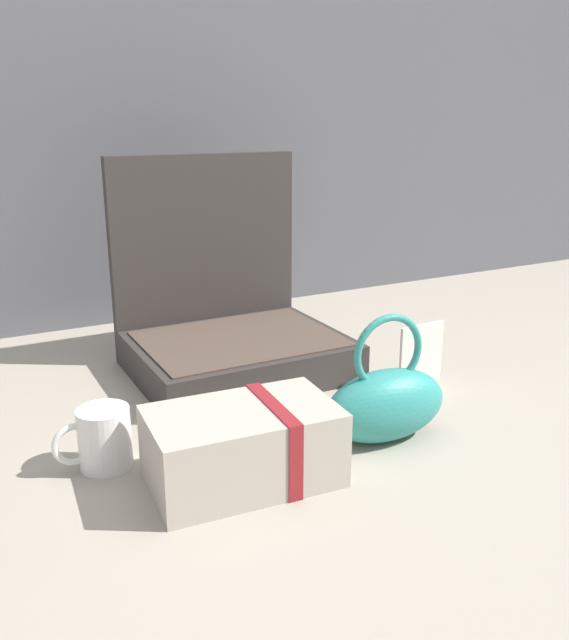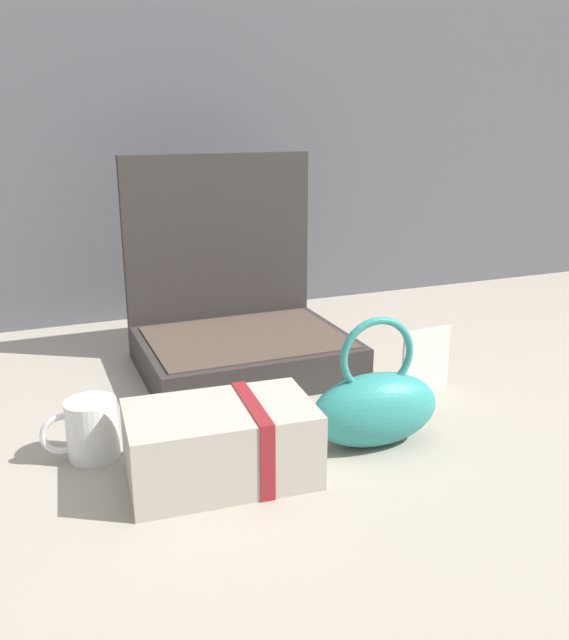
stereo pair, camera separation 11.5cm
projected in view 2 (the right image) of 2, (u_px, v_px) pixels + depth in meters
name	position (u px, v px, depth m)	size (l,w,h in m)	color
ground_plane	(295.00, 388.00, 1.22)	(6.00, 6.00, 0.00)	#9E9384
back_wall	(197.00, 12.00, 1.52)	(3.20, 0.06, 1.40)	#56565B
open_suitcase	(237.00, 322.00, 1.31)	(0.39, 0.32, 0.40)	#332D2B
teal_pouch_handbag	(375.00, 406.00, 0.99)	(0.20, 0.10, 0.20)	teal
cream_toiletry_bag	(224.00, 443.00, 0.90)	(0.26, 0.16, 0.11)	#B2A899
coffee_mug	(90.00, 429.00, 0.96)	(0.11, 0.07, 0.09)	white
info_card_left	(426.00, 360.00, 1.19)	(0.10, 0.01, 0.12)	white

